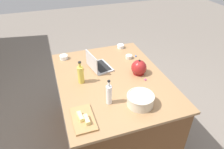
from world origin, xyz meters
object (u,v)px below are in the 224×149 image
at_px(mixing_bowl_large, 140,100).
at_px(ramekin_medium, 129,57).
at_px(butter_stick_left, 87,119).
at_px(bottle_vinegar, 109,94).
at_px(butter_stick_right, 80,116).
at_px(kettle, 139,68).
at_px(laptop, 98,65).
at_px(ramekin_small, 121,46).
at_px(ramekin_wide, 64,57).
at_px(cutting_board, 83,119).
at_px(bottle_oil, 81,74).

distance_m(mixing_bowl_large, ramekin_medium, 0.90).
distance_m(butter_stick_left, ramekin_medium, 1.22).
bearing_deg(bottle_vinegar, butter_stick_right, 112.48).
distance_m(kettle, ramekin_medium, 0.38).
xyz_separation_m(laptop, ramekin_small, (0.43, -0.46, -0.02)).
height_order(butter_stick_left, ramekin_wide, butter_stick_left).
relative_size(ramekin_small, ramekin_wide, 0.92).
bearing_deg(kettle, cutting_board, 123.70).
bearing_deg(butter_stick_right, ramekin_small, -34.85).
xyz_separation_m(butter_stick_right, ramekin_small, (1.20, -0.83, -0.01)).
relative_size(mixing_bowl_large, bottle_oil, 1.01).
bearing_deg(bottle_oil, kettle, -93.63).
distance_m(bottle_vinegar, cutting_board, 0.33).
relative_size(mixing_bowl_large, ramekin_medium, 3.01).
bearing_deg(butter_stick_right, kettle, -57.55).
height_order(bottle_vinegar, butter_stick_right, bottle_vinegar).
height_order(mixing_bowl_large, ramekin_medium, mixing_bowl_large).
xyz_separation_m(mixing_bowl_large, ramekin_wide, (1.13, 0.58, -0.03)).
bearing_deg(mixing_bowl_large, ramekin_small, -11.79).
distance_m(laptop, butter_stick_right, 0.85).
distance_m(bottle_oil, cutting_board, 0.58).
distance_m(bottle_vinegar, kettle, 0.62).
bearing_deg(bottle_vinegar, bottle_oil, 23.77).
relative_size(laptop, ramekin_small, 3.60).
height_order(bottle_vinegar, butter_stick_left, bottle_vinegar).
bearing_deg(bottle_oil, cutting_board, 169.82).
height_order(laptop, mixing_bowl_large, laptop).
height_order(mixing_bowl_large, butter_stick_right, mixing_bowl_large).
bearing_deg(bottle_oil, laptop, -48.77).
bearing_deg(ramekin_medium, ramekin_small, -0.68).
height_order(laptop, kettle, laptop).
bearing_deg(mixing_bowl_large, butter_stick_right, 90.77).
bearing_deg(butter_stick_right, butter_stick_left, -140.23).
relative_size(butter_stick_left, ramekin_small, 1.14).
relative_size(mixing_bowl_large, ramekin_wide, 2.54).
relative_size(bottle_vinegar, kettle, 1.25).
height_order(bottle_oil, butter_stick_right, bottle_oil).
bearing_deg(bottle_oil, ramekin_small, -47.69).
bearing_deg(ramekin_small, cutting_board, 146.10).
distance_m(laptop, mixing_bowl_large, 0.79).
relative_size(butter_stick_right, ramekin_wide, 1.05).
bearing_deg(ramekin_small, ramekin_wide, 94.15).
xyz_separation_m(kettle, ramekin_small, (0.69, -0.04, -0.05)).
bearing_deg(butter_stick_right, ramekin_medium, -43.38).
bearing_deg(bottle_vinegar, butter_stick_left, 124.56).
distance_m(laptop, kettle, 0.50).
xyz_separation_m(bottle_oil, ramekin_small, (0.65, -0.71, -0.08)).
relative_size(bottle_oil, ramekin_small, 2.73).
bearing_deg(ramekin_wide, butter_stick_left, -178.25).
relative_size(bottle_oil, ramekin_medium, 2.97).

